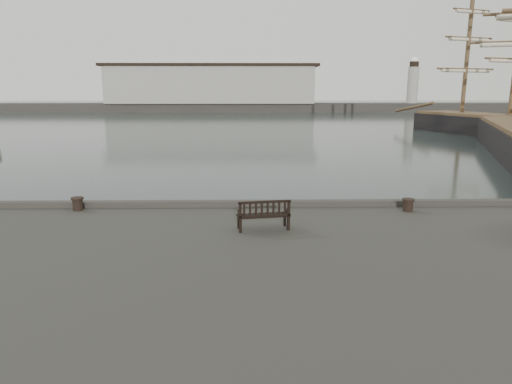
% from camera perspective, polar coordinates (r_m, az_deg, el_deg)
% --- Properties ---
extents(ground, '(400.00, 400.00, 0.00)m').
position_cam_1_polar(ground, '(14.88, -2.61, -7.49)').
color(ground, black).
rests_on(ground, ground).
extents(breakwater, '(140.00, 9.50, 12.20)m').
position_cam_1_polar(breakwater, '(106.07, -3.78, 12.27)').
color(breakwater, '#383530').
rests_on(breakwater, ground).
extents(bench, '(1.42, 0.68, 0.78)m').
position_cam_1_polar(bench, '(11.88, 0.93, -3.55)').
color(bench, black).
rests_on(bench, quay).
extents(bollard_left, '(0.48, 0.48, 0.39)m').
position_cam_1_polar(bollard_left, '(14.80, -21.40, -1.38)').
color(bollard_left, black).
rests_on(bollard_left, quay).
extents(bollard_right, '(0.37, 0.37, 0.38)m').
position_cam_1_polar(bollard_right, '(14.41, 18.48, -1.55)').
color(bollard_right, black).
rests_on(bollard_right, quay).
extents(tall_ship_far, '(12.77, 24.82, 20.94)m').
position_cam_1_polar(tall_ship_far, '(56.61, 28.93, 6.69)').
color(tall_ship_far, black).
rests_on(tall_ship_far, ground).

